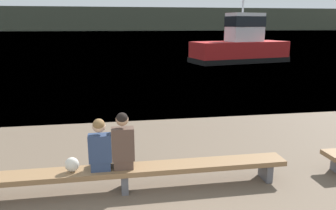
{
  "coord_description": "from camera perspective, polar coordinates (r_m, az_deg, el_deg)",
  "views": [
    {
      "loc": [
        0.01,
        -2.66,
        2.89
      ],
      "look_at": [
        1.43,
        5.7,
        0.79
      ],
      "focal_mm": 35.0,
      "sensor_mm": 36.0,
      "label": 1
    }
  ],
  "objects": [
    {
      "name": "water_surface",
      "position": [
        129.69,
        -9.85,
        12.46
      ],
      "size": [
        240.0,
        240.0,
        0.0
      ],
      "primitive_type": "plane",
      "color": "#386084",
      "rests_on": "ground"
    },
    {
      "name": "far_shoreline",
      "position": [
        152.33,
        -9.94,
        14.52
      ],
      "size": [
        600.0,
        12.0,
        9.99
      ],
      "primitive_type": "cube",
      "color": "#424738",
      "rests_on": "ground"
    },
    {
      "name": "bench_main",
      "position": [
        5.94,
        -7.63,
        -11.49
      ],
      "size": [
        5.95,
        0.46,
        0.44
      ],
      "color": "brown",
      "rests_on": "ground"
    },
    {
      "name": "person_left",
      "position": [
        5.74,
        -11.76,
        -7.1
      ],
      "size": [
        0.38,
        0.39,
        0.93
      ],
      "color": "navy",
      "rests_on": "bench_main"
    },
    {
      "name": "person_right",
      "position": [
        5.72,
        -7.87,
        -6.61
      ],
      "size": [
        0.38,
        0.38,
        1.01
      ],
      "color": "#4C382D",
      "rests_on": "bench_main"
    },
    {
      "name": "shopping_bag",
      "position": [
        5.89,
        -16.39,
        -9.92
      ],
      "size": [
        0.24,
        0.16,
        0.26
      ],
      "color": "beige",
      "rests_on": "bench_main"
    },
    {
      "name": "tugboat_red",
      "position": [
        26.37,
        12.52,
        9.86
      ],
      "size": [
        8.01,
        4.3,
        5.9
      ],
      "rotation": [
        0.0,
        0.0,
        1.78
      ],
      "color": "#A81919",
      "rests_on": "water_surface"
    }
  ]
}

